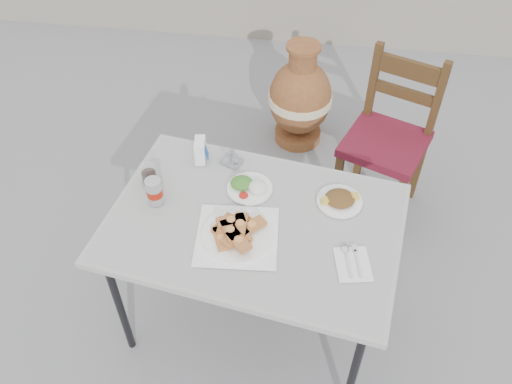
# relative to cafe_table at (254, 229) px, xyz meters

# --- Properties ---
(ground) EXTENTS (80.00, 80.00, 0.00)m
(ground) POSITION_rel_cafe_table_xyz_m (0.06, 0.09, -0.62)
(ground) COLOR slate
(ground) RESTS_ON ground
(cafe_table) EXTENTS (1.20, 0.90, 0.67)m
(cafe_table) POSITION_rel_cafe_table_xyz_m (0.00, 0.00, 0.00)
(cafe_table) COLOR black
(cafe_table) RESTS_ON ground
(pide_plate) EXTENTS (0.32, 0.32, 0.06)m
(pide_plate) POSITION_rel_cafe_table_xyz_m (-0.05, -0.08, 0.07)
(pide_plate) COLOR white
(pide_plate) RESTS_ON cafe_table
(salad_rice_plate) EXTENTS (0.18, 0.18, 0.05)m
(salad_rice_plate) POSITION_rel_cafe_table_xyz_m (-0.04, 0.16, 0.06)
(salad_rice_plate) COLOR white
(salad_rice_plate) RESTS_ON cafe_table
(salad_chopped_plate) EXTENTS (0.18, 0.18, 0.04)m
(salad_chopped_plate) POSITION_rel_cafe_table_xyz_m (0.32, 0.14, 0.06)
(salad_chopped_plate) COLOR white
(salad_chopped_plate) RESTS_ON cafe_table
(soda_can) EXTENTS (0.06, 0.06, 0.11)m
(soda_can) POSITION_rel_cafe_table_xyz_m (-0.39, 0.05, 0.10)
(soda_can) COLOR silver
(soda_can) RESTS_ON cafe_table
(cola_glass) EXTENTS (0.06, 0.06, 0.09)m
(cola_glass) POSITION_rel_cafe_table_xyz_m (-0.44, 0.14, 0.09)
(cola_glass) COLOR white
(cola_glass) RESTS_ON cafe_table
(napkin_holder) EXTENTS (0.06, 0.09, 0.10)m
(napkin_holder) POSITION_rel_cafe_table_xyz_m (-0.27, 0.31, 0.10)
(napkin_holder) COLOR white
(napkin_holder) RESTS_ON cafe_table
(condiment_caddy) EXTENTS (0.10, 0.09, 0.06)m
(condiment_caddy) POSITION_rel_cafe_table_xyz_m (-0.14, 0.31, 0.07)
(condiment_caddy) COLOR #B9BAC1
(condiment_caddy) RESTS_ON cafe_table
(cutlery_napkin) EXTENTS (0.15, 0.18, 0.01)m
(cutlery_napkin) POSITION_rel_cafe_table_xyz_m (0.37, -0.14, 0.05)
(cutlery_napkin) COLOR white
(cutlery_napkin) RESTS_ON cafe_table
(chair) EXTENTS (0.50, 0.50, 0.87)m
(chair) POSITION_rel_cafe_table_xyz_m (0.56, 0.84, -0.17)
(chair) COLOR #36210E
(chair) RESTS_ON ground
(terracotta_urn) EXTENTS (0.38, 0.38, 0.66)m
(terracotta_urn) POSITION_rel_cafe_table_xyz_m (0.09, 1.30, -0.32)
(terracotta_urn) COLOR brown
(terracotta_urn) RESTS_ON ground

